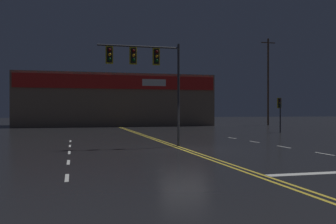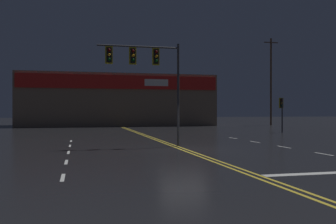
# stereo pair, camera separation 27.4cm
# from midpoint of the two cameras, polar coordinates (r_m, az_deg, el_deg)

# --- Properties ---
(ground_plane) EXTENTS (200.00, 200.00, 0.00)m
(ground_plane) POSITION_cam_midpoint_polar(r_m,az_deg,el_deg) (20.10, 2.13, -5.74)
(ground_plane) COLOR black
(road_markings) EXTENTS (17.70, 60.00, 0.01)m
(road_markings) POSITION_cam_midpoint_polar(r_m,az_deg,el_deg) (18.79, 7.63, -6.14)
(road_markings) COLOR gold
(road_markings) RESTS_ON ground
(traffic_signal_median) EXTENTS (4.77, 0.36, 6.00)m
(traffic_signal_median) POSITION_cam_midpoint_polar(r_m,az_deg,el_deg) (21.64, -3.89, 7.21)
(traffic_signal_median) COLOR #38383D
(traffic_signal_median) RESTS_ON ground
(traffic_signal_corner_northeast) EXTENTS (0.42, 0.36, 3.32)m
(traffic_signal_corner_northeast) POSITION_cam_midpoint_polar(r_m,az_deg,el_deg) (37.30, 16.45, 0.73)
(traffic_signal_corner_northeast) COLOR #38383D
(traffic_signal_corner_northeast) RESTS_ON ground
(building_backdrop) EXTENTS (26.55, 10.23, 7.07)m
(building_backdrop) POSITION_cam_midpoint_polar(r_m,az_deg,el_deg) (54.06, -8.26, 1.73)
(building_backdrop) COLOR #7A6651
(building_backdrop) RESTS_ON ground
(utility_pole_row) EXTENTS (46.88, 0.26, 12.63)m
(utility_pole_row) POSITION_cam_midpoint_polar(r_m,az_deg,el_deg) (50.17, -4.53, 4.43)
(utility_pole_row) COLOR #4C3828
(utility_pole_row) RESTS_ON ground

